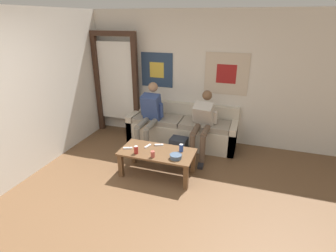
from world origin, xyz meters
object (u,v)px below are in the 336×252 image
(drink_can_red, at_px, (136,150))
(game_controller_near_left, at_px, (128,148))
(couch, at_px, (182,129))
(game_controller_near_right, at_px, (148,146))
(person_seated_adult, at_px, (149,114))
(drink_can_blue, at_px, (181,148))
(person_seated_teen, at_px, (203,122))
(ceramic_bowl, at_px, (176,156))
(backpack, at_px, (178,149))
(pillar_candle, at_px, (153,154))
(game_controller_far_center, at_px, (159,145))
(coffee_table, at_px, (157,155))

(drink_can_red, distance_m, game_controller_near_left, 0.22)
(couch, distance_m, game_controller_near_right, 1.21)
(person_seated_adult, xyz_separation_m, drink_can_red, (0.21, -1.07, -0.20))
(person_seated_adult, xyz_separation_m, drink_can_blue, (0.86, -0.78, -0.20))
(person_seated_teen, xyz_separation_m, ceramic_bowl, (-0.19, -1.07, -0.18))
(ceramic_bowl, bearing_deg, backpack, 102.84)
(pillar_candle, bearing_deg, person_seated_adult, 114.33)
(couch, distance_m, game_controller_near_left, 1.45)
(game_controller_near_right, bearing_deg, drink_can_red, -108.36)
(drink_can_blue, relative_size, game_controller_near_right, 0.84)
(ceramic_bowl, distance_m, game_controller_near_left, 0.83)
(person_seated_adult, height_order, person_seated_teen, person_seated_adult)
(ceramic_bowl, xyz_separation_m, game_controller_far_center, (-0.39, 0.32, -0.03))
(drink_can_blue, bearing_deg, ceramic_bowl, -93.95)
(couch, height_order, game_controller_near_left, couch)
(drink_can_red, bearing_deg, game_controller_near_right, 71.64)
(couch, distance_m, backpack, 0.70)
(drink_can_red, height_order, game_controller_far_center, drink_can_red)
(coffee_table, distance_m, game_controller_far_center, 0.22)
(person_seated_adult, bearing_deg, coffee_table, -61.10)
(person_seated_teen, relative_size, drink_can_blue, 9.24)
(person_seated_adult, distance_m, drink_can_blue, 1.18)
(coffee_table, relative_size, game_controller_near_left, 8.11)
(drink_can_red, bearing_deg, couch, 76.48)
(ceramic_bowl, xyz_separation_m, game_controller_near_right, (-0.54, 0.22, -0.03))
(couch, bearing_deg, drink_can_blue, -75.22)
(person_seated_teen, height_order, ceramic_bowl, person_seated_teen)
(backpack, relative_size, ceramic_bowl, 2.21)
(game_controller_far_center, bearing_deg, game_controller_near_left, -148.55)
(coffee_table, distance_m, game_controller_near_right, 0.24)
(game_controller_near_left, relative_size, game_controller_far_center, 1.00)
(coffee_table, bearing_deg, drink_can_red, -149.59)
(drink_can_blue, distance_m, game_controller_far_center, 0.42)
(person_seated_adult, distance_m, drink_can_red, 1.11)
(couch, relative_size, game_controller_near_right, 14.61)
(couch, bearing_deg, person_seated_teen, -34.37)
(backpack, bearing_deg, person_seated_adult, 155.27)
(couch, relative_size, game_controller_far_center, 14.72)
(person_seated_adult, height_order, ceramic_bowl, person_seated_adult)
(person_seated_teen, bearing_deg, couch, 145.63)
(game_controller_far_center, bearing_deg, drink_can_red, -123.75)
(ceramic_bowl, bearing_deg, person_seated_adult, 129.27)
(coffee_table, height_order, drink_can_blue, drink_can_blue)
(ceramic_bowl, height_order, game_controller_far_center, ceramic_bowl)
(ceramic_bowl, relative_size, game_controller_far_center, 1.27)
(coffee_table, xyz_separation_m, game_controller_near_left, (-0.48, -0.07, 0.08))
(coffee_table, distance_m, person_seated_adult, 1.08)
(backpack, distance_m, game_controller_near_left, 0.97)
(pillar_candle, bearing_deg, ceramic_bowl, 11.81)
(game_controller_near_left, bearing_deg, drink_can_red, -26.69)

